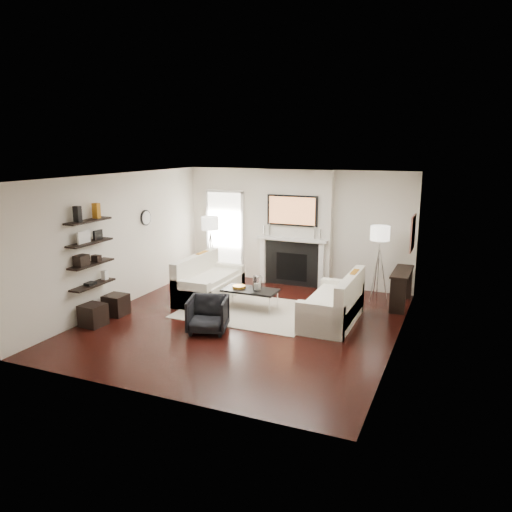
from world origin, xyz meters
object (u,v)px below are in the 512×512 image
at_px(coffee_table, 250,290).
at_px(ottoman_near, 116,305).
at_px(loveseat_left_base, 210,289).
at_px(lamp_left_shade, 210,223).
at_px(armchair, 208,313).
at_px(loveseat_right_base, 332,311).
at_px(lamp_right_shade, 380,233).

distance_m(coffee_table, ottoman_near, 2.64).
xyz_separation_m(loveseat_left_base, lamp_left_shade, (-0.58, 1.15, 1.24)).
height_order(loveseat_left_base, armchair, armchair).
xyz_separation_m(coffee_table, lamp_left_shade, (-1.66, 1.45, 1.05)).
bearing_deg(loveseat_right_base, loveseat_left_base, 172.15).
distance_m(loveseat_left_base, lamp_left_shade, 1.78).
relative_size(coffee_table, lamp_right_shade, 2.75).
height_order(coffee_table, armchair, armchair).
relative_size(loveseat_right_base, ottoman_near, 4.50).
height_order(coffee_table, lamp_left_shade, lamp_left_shade).
bearing_deg(ottoman_near, coffee_table, 30.01).
relative_size(armchair, lamp_left_shade, 1.73).
relative_size(lamp_left_shade, lamp_right_shade, 1.00).
xyz_separation_m(coffee_table, lamp_right_shade, (2.24, 1.63, 1.05)).
distance_m(loveseat_right_base, lamp_right_shade, 2.18).
height_order(loveseat_right_base, coffee_table, same).
relative_size(loveseat_left_base, lamp_right_shade, 4.50).
distance_m(loveseat_left_base, coffee_table, 1.14).
bearing_deg(coffee_table, loveseat_right_base, -2.79).
relative_size(lamp_left_shade, ottoman_near, 1.00).
relative_size(loveseat_right_base, armchair, 2.61).
relative_size(armchair, ottoman_near, 1.73).
xyz_separation_m(loveseat_right_base, coffee_table, (-1.69, 0.08, 0.19)).
bearing_deg(loveseat_left_base, lamp_left_shade, 116.72).
bearing_deg(loveseat_left_base, lamp_right_shade, 21.73).
bearing_deg(loveseat_left_base, armchair, -62.72).
xyz_separation_m(loveseat_left_base, loveseat_right_base, (2.78, -0.38, 0.00)).
relative_size(loveseat_left_base, coffee_table, 1.64).
relative_size(loveseat_left_base, lamp_left_shade, 4.50).
bearing_deg(loveseat_right_base, coffee_table, 177.21).
height_order(loveseat_left_base, coffee_table, same).
bearing_deg(coffee_table, lamp_left_shade, 138.99).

